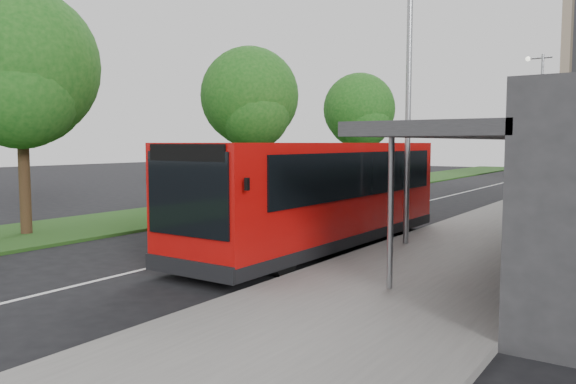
% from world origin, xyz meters
% --- Properties ---
extents(ground, '(120.00, 120.00, 0.00)m').
position_xyz_m(ground, '(0.00, 0.00, 0.00)').
color(ground, black).
rests_on(ground, ground).
extents(pavement, '(5.00, 80.00, 0.15)m').
position_xyz_m(pavement, '(6.00, 20.00, 0.07)').
color(pavement, slate).
rests_on(pavement, ground).
extents(grass_verge, '(5.00, 80.00, 0.10)m').
position_xyz_m(grass_verge, '(-7.00, 20.00, 0.05)').
color(grass_verge, '#214917').
rests_on(grass_verge, ground).
extents(lane_centre_line, '(0.12, 70.00, 0.01)m').
position_xyz_m(lane_centre_line, '(0.00, 15.00, 0.01)').
color(lane_centre_line, silver).
rests_on(lane_centre_line, ground).
extents(kerb_dashes, '(0.12, 56.00, 0.01)m').
position_xyz_m(kerb_dashes, '(3.30, 19.00, 0.01)').
color(kerb_dashes, silver).
rests_on(kerb_dashes, ground).
extents(tree_near, '(5.03, 5.03, 8.08)m').
position_xyz_m(tree_near, '(-7.01, -2.95, 5.22)').
color(tree_near, '#372616').
rests_on(tree_near, ground).
extents(tree_mid, '(4.88, 4.88, 7.85)m').
position_xyz_m(tree_mid, '(-7.01, 9.05, 5.07)').
color(tree_mid, '#372616').
rests_on(tree_mid, ground).
extents(tree_far, '(4.84, 4.84, 7.78)m').
position_xyz_m(tree_far, '(-7.01, 21.05, 5.02)').
color(tree_far, '#372616').
rests_on(tree_far, ground).
extents(lamp_post_near, '(1.44, 0.28, 8.00)m').
position_xyz_m(lamp_post_near, '(4.12, 2.00, 4.72)').
color(lamp_post_near, gray).
rests_on(lamp_post_near, pavement).
extents(lamp_post_far, '(1.44, 0.28, 8.00)m').
position_xyz_m(lamp_post_far, '(4.12, 22.00, 4.72)').
color(lamp_post_far, gray).
rests_on(lamp_post_far, pavement).
extents(bus_main, '(2.95, 10.89, 3.07)m').
position_xyz_m(bus_main, '(2.15, 0.58, 1.58)').
color(bus_main, '#B70B09').
rests_on(bus_main, ground).
extents(bus_second, '(3.17, 9.95, 2.77)m').
position_xyz_m(bus_second, '(-1.77, 5.07, 1.42)').
color(bus_second, '#B70B09').
rests_on(bus_second, ground).
extents(litter_bin, '(0.51, 0.51, 0.77)m').
position_xyz_m(litter_bin, '(6.02, 10.38, 0.53)').
color(litter_bin, '#3C2A18').
rests_on(litter_bin, pavement).
extents(bollard, '(0.20, 0.20, 1.10)m').
position_xyz_m(bollard, '(5.06, 16.97, 0.70)').
color(bollard, '#D6960B').
rests_on(bollard, pavement).
extents(car_near, '(2.98, 4.35, 1.38)m').
position_xyz_m(car_near, '(1.32, 38.81, 0.69)').
color(car_near, '#59130C').
rests_on(car_near, ground).
extents(car_far, '(1.39, 3.33, 1.07)m').
position_xyz_m(car_far, '(-1.12, 45.16, 0.54)').
color(car_far, navy).
rests_on(car_far, ground).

